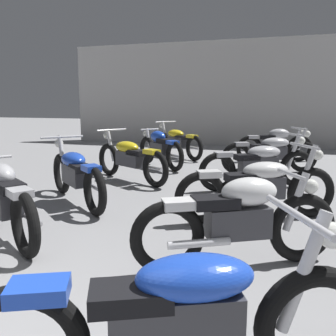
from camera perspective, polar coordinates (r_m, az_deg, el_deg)
back_wall at (r=13.35m, az=11.01°, el=11.10°), size 12.51×0.24×3.60m
motorcycle_left_row_1 at (r=4.50m, az=-23.63°, el=-4.31°), size 1.70×1.18×0.88m
motorcycle_left_row_2 at (r=5.75m, az=-13.91°, el=-0.84°), size 1.74×1.47×0.97m
motorcycle_left_row_3 at (r=7.22m, az=-5.84°, el=1.57°), size 1.93×1.20×0.97m
motorcycle_left_row_4 at (r=8.74m, az=-1.25°, el=3.13°), size 1.56×1.38×0.88m
motorcycle_left_row_5 at (r=10.27m, az=1.45°, el=4.12°), size 1.76×1.44×0.97m
motorcycle_right_row_0 at (r=2.01m, az=1.51°, el=-21.62°), size 2.00×1.10×0.97m
motorcycle_right_row_1 at (r=3.47m, az=10.78°, el=-7.75°), size 1.77×1.07×0.88m
motorcycle_right_row_2 at (r=4.89m, az=13.69°, el=-2.72°), size 1.96×1.17×0.97m
motorcycle_right_row_3 at (r=6.68m, az=13.71°, el=0.65°), size 1.92×1.22×0.97m
motorcycle_right_row_4 at (r=8.30m, az=15.47°, el=2.35°), size 2.00×1.10×0.97m
motorcycle_right_row_5 at (r=9.92m, az=16.03°, el=3.57°), size 1.88×0.81×0.88m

